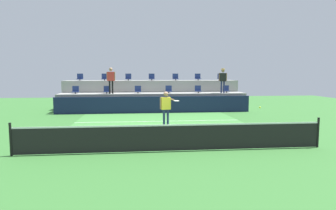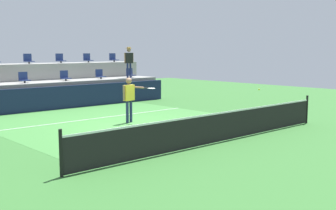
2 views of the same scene
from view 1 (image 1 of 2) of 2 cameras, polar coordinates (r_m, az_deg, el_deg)
ground_plane at (r=14.13m, az=-1.09°, el=-4.67°), size 40.00×40.00×0.00m
court_inner_paint at (r=15.11m, az=-1.43°, el=-3.96°), size 9.00×10.00×0.01m
court_service_line at (r=16.49m, az=-1.83°, el=-3.11°), size 9.00×0.06×0.00m
tennis_net at (r=10.13m, az=0.91°, el=-6.06°), size 10.48×0.08×1.07m
sponsor_backboard at (r=19.98m, az=-2.61°, el=0.05°), size 13.00×0.16×1.10m
seating_tier_lower at (r=21.26m, az=-2.83°, el=0.61°), size 13.00×1.80×1.25m
seating_tier_upper at (r=23.02m, az=-3.10°, el=2.09°), size 13.00×1.80×2.10m
stadium_chair_lower_far_left at (r=21.50m, az=-17.21°, el=2.66°), size 0.44×0.40×0.52m
stadium_chair_lower_left at (r=21.19m, az=-11.57°, el=2.76°), size 0.44×0.40×0.52m
stadium_chair_lower_mid_left at (r=21.10m, az=-5.74°, el=2.84°), size 0.44×0.40×0.52m
stadium_chair_lower_mid_right at (r=21.23m, az=0.14°, el=2.89°), size 0.44×0.40×0.52m
stadium_chair_lower_right at (r=21.56m, az=5.76°, el=2.90°), size 0.44×0.40×0.52m
stadium_chair_lower_far_right at (r=22.08m, az=11.02°, el=2.90°), size 0.44×0.40×0.52m
stadium_chair_upper_far_left at (r=23.24m, az=-16.42°, el=5.01°), size 0.44×0.40×0.52m
stadium_chair_upper_left at (r=22.99m, az=-11.99°, el=5.11°), size 0.44×0.40×0.52m
stadium_chair_upper_mid_left at (r=22.88m, az=-7.56°, el=5.19°), size 0.44×0.40×0.52m
stadium_chair_upper_center at (r=22.90m, az=-3.12°, el=5.23°), size 0.44×0.40×0.52m
stadium_chair_upper_mid_right at (r=23.07m, az=1.44°, el=5.25°), size 0.44×0.40×0.52m
stadium_chair_upper_right at (r=23.37m, az=5.71°, el=5.23°), size 0.44×0.40×0.52m
stadium_chair_upper_far_right at (r=23.80m, az=9.98°, el=5.18°), size 0.44×0.40×0.52m
tennis_player at (r=14.67m, az=-0.34°, el=-0.04°), size 0.86×1.18×1.74m
spectator_in_white at (r=20.75m, az=-10.81°, el=5.10°), size 0.61×0.29×1.78m
spectator_with_hat at (r=21.57m, az=10.39°, el=5.09°), size 0.59×0.45×1.73m
tennis_ball at (r=11.85m, az=17.09°, el=-0.46°), size 0.07×0.07×0.07m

